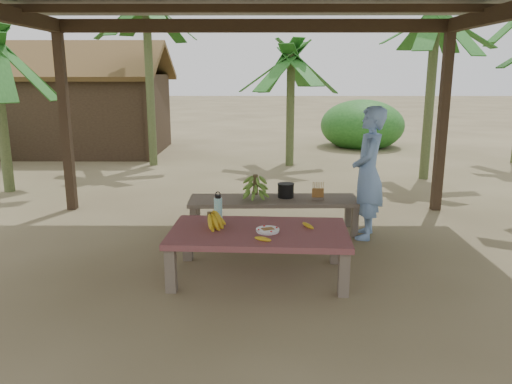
{
  "coord_description": "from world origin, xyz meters",
  "views": [
    {
      "loc": [
        0.07,
        -5.12,
        2.06
      ],
      "look_at": [
        0.05,
        0.11,
        0.8
      ],
      "focal_mm": 35.0,
      "sensor_mm": 36.0,
      "label": 1
    }
  ],
  "objects_px": {
    "bench": "(274,203)",
    "ripe_banana_bunch": "(209,219)",
    "work_table": "(259,236)",
    "woman": "(368,173)",
    "plate": "(268,230)",
    "cooking_pot": "(286,191)",
    "water_flask": "(218,208)"
  },
  "relations": [
    {
      "from": "bench",
      "to": "ripe_banana_bunch",
      "type": "height_order",
      "value": "ripe_banana_bunch"
    },
    {
      "from": "bench",
      "to": "ripe_banana_bunch",
      "type": "bearing_deg",
      "value": -117.75
    },
    {
      "from": "work_table",
      "to": "woman",
      "type": "distance_m",
      "value": 1.92
    },
    {
      "from": "ripe_banana_bunch",
      "to": "work_table",
      "type": "bearing_deg",
      "value": -9.19
    },
    {
      "from": "bench",
      "to": "plate",
      "type": "xyz_separation_m",
      "value": [
        -0.11,
        -1.55,
        0.12
      ]
    },
    {
      "from": "cooking_pot",
      "to": "ripe_banana_bunch",
      "type": "bearing_deg",
      "value": -120.24
    },
    {
      "from": "ripe_banana_bunch",
      "to": "plate",
      "type": "bearing_deg",
      "value": -13.29
    },
    {
      "from": "work_table",
      "to": "ripe_banana_bunch",
      "type": "height_order",
      "value": "ripe_banana_bunch"
    },
    {
      "from": "work_table",
      "to": "plate",
      "type": "height_order",
      "value": "plate"
    },
    {
      "from": "water_flask",
      "to": "plate",
      "type": "bearing_deg",
      "value": -37.0
    },
    {
      "from": "ripe_banana_bunch",
      "to": "plate",
      "type": "distance_m",
      "value": 0.62
    },
    {
      "from": "water_flask",
      "to": "woman",
      "type": "xyz_separation_m",
      "value": [
        1.8,
        0.95,
        0.2
      ]
    },
    {
      "from": "water_flask",
      "to": "work_table",
      "type": "bearing_deg",
      "value": -37.65
    },
    {
      "from": "bench",
      "to": "woman",
      "type": "distance_m",
      "value": 1.27
    },
    {
      "from": "plate",
      "to": "woman",
      "type": "relative_size",
      "value": 0.14
    },
    {
      "from": "work_table",
      "to": "water_flask",
      "type": "bearing_deg",
      "value": 145.36
    },
    {
      "from": "cooking_pot",
      "to": "woman",
      "type": "distance_m",
      "value": 1.09
    },
    {
      "from": "ripe_banana_bunch",
      "to": "water_flask",
      "type": "bearing_deg",
      "value": 73.9
    },
    {
      "from": "work_table",
      "to": "water_flask",
      "type": "distance_m",
      "value": 0.59
    },
    {
      "from": "plate",
      "to": "cooking_pot",
      "type": "bearing_deg",
      "value": 80.65
    },
    {
      "from": "water_flask",
      "to": "woman",
      "type": "bearing_deg",
      "value": 27.69
    },
    {
      "from": "ripe_banana_bunch",
      "to": "woman",
      "type": "bearing_deg",
      "value": 32.61
    },
    {
      "from": "plate",
      "to": "water_flask",
      "type": "bearing_deg",
      "value": 143.0
    },
    {
      "from": "woman",
      "to": "work_table",
      "type": "bearing_deg",
      "value": -32.42
    },
    {
      "from": "bench",
      "to": "cooking_pot",
      "type": "distance_m",
      "value": 0.23
    },
    {
      "from": "plate",
      "to": "ripe_banana_bunch",
      "type": "bearing_deg",
      "value": 166.71
    },
    {
      "from": "bench",
      "to": "plate",
      "type": "height_order",
      "value": "plate"
    },
    {
      "from": "plate",
      "to": "woman",
      "type": "height_order",
      "value": "woman"
    },
    {
      "from": "work_table",
      "to": "cooking_pot",
      "type": "bearing_deg",
      "value": 80.21
    },
    {
      "from": "bench",
      "to": "woman",
      "type": "relative_size",
      "value": 1.33
    },
    {
      "from": "work_table",
      "to": "bench",
      "type": "height_order",
      "value": "work_table"
    },
    {
      "from": "plate",
      "to": "cooking_pot",
      "type": "height_order",
      "value": "cooking_pot"
    }
  ]
}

